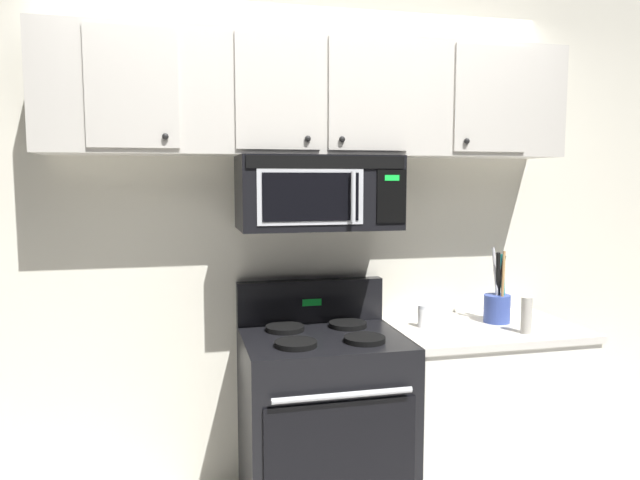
{
  "coord_description": "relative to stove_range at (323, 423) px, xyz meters",
  "views": [
    {
      "loc": [
        -0.65,
        -2.24,
        1.65
      ],
      "look_at": [
        0.0,
        0.49,
        1.35
      ],
      "focal_mm": 33.3,
      "sensor_mm": 36.0,
      "label": 1
    }
  ],
  "objects": [
    {
      "name": "salt_shaker",
      "position": [
        0.52,
        0.05,
        0.49
      ],
      "size": [
        0.05,
        0.05,
        0.11
      ],
      "color": "white",
      "rests_on": "counter_segment"
    },
    {
      "name": "stove_range",
      "position": [
        0.0,
        0.0,
        0.0
      ],
      "size": [
        0.76,
        0.69,
        1.12
      ],
      "color": "black",
      "rests_on": "ground_plane"
    },
    {
      "name": "utensil_crock_blue",
      "position": [
        0.94,
        0.05,
        0.53
      ],
      "size": [
        0.13,
        0.13,
        0.39
      ],
      "color": "#384C9E",
      "rests_on": "counter_segment"
    },
    {
      "name": "pepper_mill",
      "position": [
        0.96,
        -0.18,
        0.52
      ],
      "size": [
        0.05,
        0.05,
        0.18
      ],
      "primitive_type": "cylinder",
      "color": "#B7B2A8",
      "rests_on": "counter_segment"
    },
    {
      "name": "counter_segment",
      "position": [
        0.84,
        0.01,
        -0.02
      ],
      "size": [
        0.93,
        0.65,
        0.9
      ],
      "color": "white",
      "rests_on": "ground_plane"
    },
    {
      "name": "over_range_microwave",
      "position": [
        -0.0,
        0.12,
        1.11
      ],
      "size": [
        0.76,
        0.43,
        0.35
      ],
      "color": "black"
    },
    {
      "name": "upper_cabinets",
      "position": [
        -0.0,
        0.15,
        1.56
      ],
      "size": [
        2.5,
        0.36,
        0.55
      ],
      "color": "#BCB7AD"
    },
    {
      "name": "back_wall",
      "position": [
        0.0,
        0.37,
        0.88
      ],
      "size": [
        5.2,
        0.1,
        2.7
      ],
      "primitive_type": "cube",
      "color": "silver",
      "rests_on": "ground_plane"
    }
  ]
}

